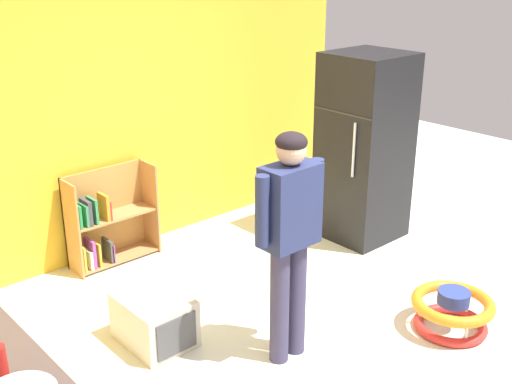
# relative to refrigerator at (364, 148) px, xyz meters

# --- Properties ---
(ground_plane) EXTENTS (12.00, 12.00, 0.00)m
(ground_plane) POSITION_rel_refrigerator_xyz_m (-1.79, -1.02, -0.89)
(ground_plane) COLOR silver
(ground_plane) RESTS_ON ground
(back_wall) EXTENTS (5.20, 0.06, 2.70)m
(back_wall) POSITION_rel_refrigerator_xyz_m (-1.79, 1.31, 0.46)
(back_wall) COLOR yellow
(back_wall) RESTS_ON ground
(refrigerator) EXTENTS (0.73, 0.68, 1.78)m
(refrigerator) POSITION_rel_refrigerator_xyz_m (0.00, 0.00, 0.00)
(refrigerator) COLOR black
(refrigerator) RESTS_ON ground
(bookshelf) EXTENTS (0.80, 0.28, 0.85)m
(bookshelf) POSITION_rel_refrigerator_xyz_m (-2.16, 1.13, -0.52)
(bookshelf) COLOR #B47D47
(bookshelf) RESTS_ON ground
(standing_person) EXTENTS (0.57, 0.22, 1.61)m
(standing_person) POSITION_rel_refrigerator_xyz_m (-1.95, -0.97, 0.07)
(standing_person) COLOR #373452
(standing_person) RESTS_ON ground
(baby_walker) EXTENTS (0.60, 0.60, 0.32)m
(baby_walker) POSITION_rel_refrigerator_xyz_m (-0.82, -1.55, -0.73)
(baby_walker) COLOR red
(baby_walker) RESTS_ON ground
(pet_carrier) EXTENTS (0.42, 0.55, 0.36)m
(pet_carrier) POSITION_rel_refrigerator_xyz_m (-2.54, -0.23, -0.71)
(pet_carrier) COLOR beige
(pet_carrier) RESTS_ON ground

